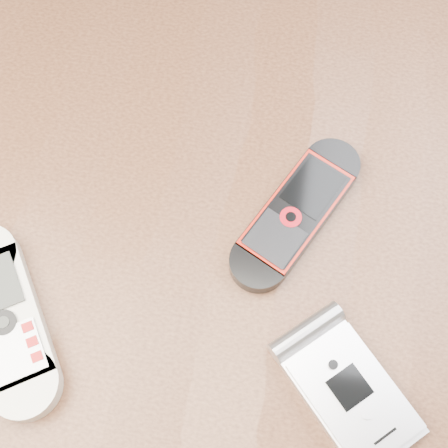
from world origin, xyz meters
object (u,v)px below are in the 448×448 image
(nokia_black_red, at_px, (296,212))
(nokia_white, at_px, (5,318))
(motorola_razr, at_px, (350,393))
(table, at_px, (219,269))

(nokia_black_red, bearing_deg, nokia_white, -122.30)
(nokia_black_red, relative_size, motorola_razr, 1.31)
(nokia_black_red, distance_m, motorola_razr, 0.15)
(nokia_white, bearing_deg, motorola_razr, -35.69)
(nokia_white, height_order, motorola_razr, same)
(table, bearing_deg, nokia_black_red, 18.57)
(nokia_white, height_order, nokia_black_red, nokia_white)
(table, height_order, motorola_razr, motorola_razr)
(nokia_black_red, bearing_deg, table, -134.49)
(nokia_white, xyz_separation_m, nokia_black_red, (0.21, 0.12, -0.00))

